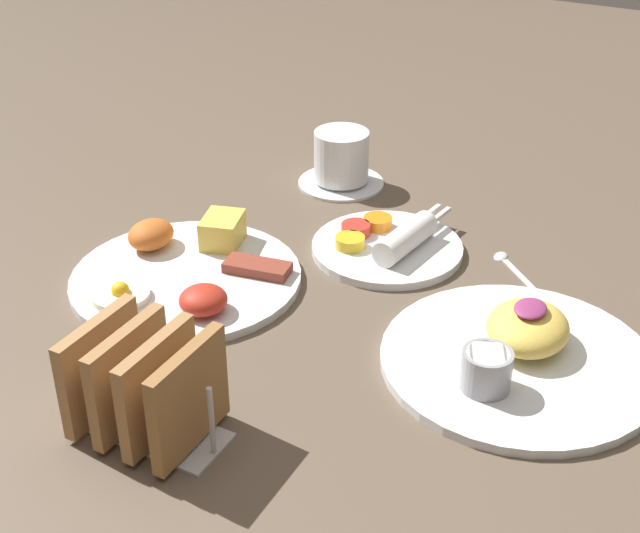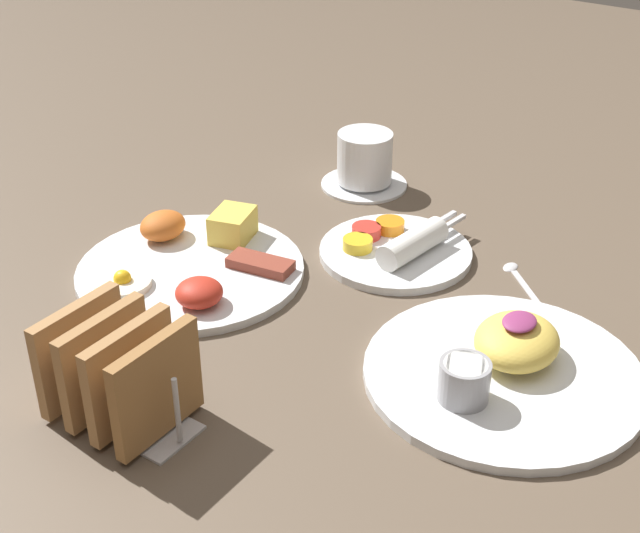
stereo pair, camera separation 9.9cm
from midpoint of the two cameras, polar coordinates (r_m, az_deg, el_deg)
The scene contains 7 objects.
ground_plane at distance 0.93m, azimuth 3.30°, elevation -4.53°, with size 3.00×3.00×0.00m, color brown.
plate_breakfast at distance 1.04m, azimuth -5.54°, elevation 0.11°, with size 0.26×0.26×0.05m.
plate_condiments at distance 1.08m, azimuth 7.55°, elevation 1.10°, with size 0.19×0.18×0.04m.
plate_foreground at distance 0.89m, azimuth 14.85°, elevation -6.24°, with size 0.27×0.27×0.06m.
toast_rack at distance 0.81m, azimuth -9.38°, elevation -6.88°, with size 0.10×0.15×0.10m.
coffee_cup at distance 1.24m, azimuth 5.19°, elevation 6.62°, with size 0.12×0.12×0.08m.
teaspoon at distance 1.06m, azimuth 15.41°, elevation -0.87°, with size 0.10×0.10×0.01m.
Camera 2 is at (-0.63, -0.43, 0.53)m, focal length 50.00 mm.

